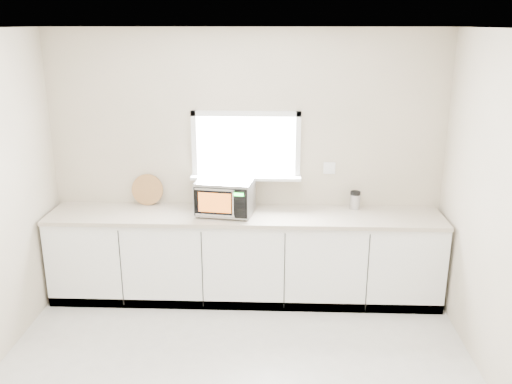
{
  "coord_description": "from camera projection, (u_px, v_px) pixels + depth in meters",
  "views": [
    {
      "loc": [
        0.31,
        -3.37,
        2.74
      ],
      "look_at": [
        0.12,
        1.55,
        1.19
      ],
      "focal_mm": 38.0,
      "sensor_mm": 36.0,
      "label": 1
    }
  ],
  "objects": [
    {
      "name": "cabinets",
      "position": [
        245.0,
        258.0,
        5.54
      ],
      "size": [
        3.92,
        0.6,
        0.88
      ],
      "primitive_type": "cube",
      "color": "white",
      "rests_on": "ground"
    },
    {
      "name": "countertop",
      "position": [
        245.0,
        216.0,
        5.39
      ],
      "size": [
        3.92,
        0.64,
        0.04
      ],
      "primitive_type": "cube",
      "color": "#B5A695",
      "rests_on": "cabinets"
    },
    {
      "name": "microwave",
      "position": [
        225.0,
        196.0,
        5.34
      ],
      "size": [
        0.59,
        0.5,
        0.35
      ],
      "rotation": [
        0.0,
        0.0,
        -0.14
      ],
      "color": "black",
      "rests_on": "countertop"
    },
    {
      "name": "knife_block",
      "position": [
        210.0,
        201.0,
        5.41
      ],
      "size": [
        0.1,
        0.19,
        0.27
      ],
      "rotation": [
        0.0,
        0.0,
        0.08
      ],
      "color": "#4B251B",
      "rests_on": "countertop"
    },
    {
      "name": "back_wall",
      "position": [
        246.0,
        163.0,
        5.54
      ],
      "size": [
        4.0,
        0.17,
        2.7
      ],
      "color": "beige",
      "rests_on": "ground"
    },
    {
      "name": "coffee_grinder",
      "position": [
        355.0,
        200.0,
        5.51
      ],
      "size": [
        0.13,
        0.13,
        0.19
      ],
      "rotation": [
        0.0,
        0.0,
        -0.28
      ],
      "color": "#AAACB1",
      "rests_on": "countertop"
    },
    {
      "name": "cutting_board",
      "position": [
        147.0,
        190.0,
        5.61
      ],
      "size": [
        0.32,
        0.08,
        0.32
      ],
      "primitive_type": "cylinder",
      "rotation": [
        1.4,
        0.0,
        0.0
      ],
      "color": "#AD8143",
      "rests_on": "countertop"
    }
  ]
}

